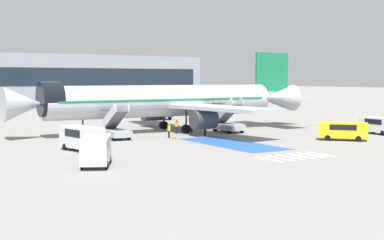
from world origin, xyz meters
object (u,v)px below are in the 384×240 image
at_px(boarding_stairs_forward, 115,130).
at_px(fuel_tanker, 156,108).
at_px(traffic_cone_1, 174,136).
at_px(airliner, 168,101).
at_px(traffic_cone_0, 98,143).
at_px(ground_crew_2, 177,125).
at_px(boarding_stairs_aft, 228,124).
at_px(service_van_1, 96,149).
at_px(traffic_cone_2, 96,141).
at_px(ground_crew_1, 192,126).
at_px(service_van_2, 343,130).
at_px(ground_crew_0, 169,130).
at_px(ground_crew_3, 205,128).
at_px(service_van_0, 378,124).
at_px(service_van_3, 82,136).

bearing_deg(boarding_stairs_forward, fuel_tanker, 55.37).
relative_size(boarding_stairs_forward, traffic_cone_1, 7.81).
bearing_deg(airliner, traffic_cone_1, 157.20).
bearing_deg(traffic_cone_0, ground_crew_2, 25.02).
xyz_separation_m(ground_crew_2, traffic_cone_0, (-12.78, -5.96, -0.74)).
bearing_deg(airliner, boarding_stairs_aft, -125.74).
xyz_separation_m(boarding_stairs_forward, traffic_cone_0, (-3.90, -4.56, -0.73)).
bearing_deg(service_van_1, traffic_cone_2, -84.29).
bearing_deg(ground_crew_1, service_van_2, 84.08).
xyz_separation_m(ground_crew_0, ground_crew_2, (3.24, 3.87, 0.03)).
relative_size(ground_crew_2, ground_crew_3, 1.12).
bearing_deg(boarding_stairs_forward, ground_crew_2, 10.57).
xyz_separation_m(ground_crew_1, traffic_cone_0, (-14.80, -5.58, -0.65)).
height_order(service_van_1, service_van_2, service_van_1).
bearing_deg(airliner, service_van_1, 141.02).
height_order(service_van_0, traffic_cone_0, service_van_0).
xyz_separation_m(ground_crew_1, ground_crew_3, (-0.38, -3.64, -0.03)).
relative_size(fuel_tanker, ground_crew_0, 5.31).
bearing_deg(ground_crew_3, ground_crew_2, 176.46).
bearing_deg(boarding_stairs_aft, fuel_tanker, 85.26).
relative_size(service_van_3, traffic_cone_0, 9.18).
height_order(service_van_2, ground_crew_3, service_van_2).
distance_m(airliner, ground_crew_3, 7.70).
bearing_deg(traffic_cone_0, traffic_cone_1, 3.48).
height_order(ground_crew_0, ground_crew_1, ground_crew_0).
xyz_separation_m(airliner, service_van_1, (-18.16, -21.23, -2.58)).
bearing_deg(ground_crew_0, service_van_3, -55.35).
distance_m(boarding_stairs_forward, traffic_cone_1, 6.81).
xyz_separation_m(airliner, traffic_cone_2, (-12.81, -7.53, -3.72)).
xyz_separation_m(service_van_3, traffic_cone_2, (3.21, 4.53, -1.14)).
bearing_deg(ground_crew_0, traffic_cone_0, -65.97).
bearing_deg(airliner, boarding_stairs_forward, 116.65).
bearing_deg(ground_crew_0, fuel_tanker, 166.91).
xyz_separation_m(service_van_2, service_van_3, (-27.85, 6.95, 0.17)).
height_order(service_van_1, ground_crew_1, service_van_1).
height_order(service_van_0, ground_crew_0, service_van_0).
bearing_deg(service_van_0, service_van_1, 10.25).
relative_size(service_van_1, traffic_cone_1, 7.68).
xyz_separation_m(service_van_3, ground_crew_3, (17.30, 5.11, -0.48)).
bearing_deg(airliner, traffic_cone_0, 125.61).
bearing_deg(traffic_cone_2, fuel_tanker, 52.23).
xyz_separation_m(boarding_stairs_aft, service_van_1, (-24.40, -16.48, 0.32)).
bearing_deg(service_van_3, ground_crew_3, 4.39).
bearing_deg(ground_crew_0, service_van_2, 63.27).
distance_m(boarding_stairs_aft, ground_crew_0, 10.05).
xyz_separation_m(airliner, boarding_stairs_aft, (6.24, -4.75, -2.90)).
bearing_deg(service_van_3, airliner, 24.89).
height_order(service_van_3, traffic_cone_2, service_van_3).
xyz_separation_m(boarding_stairs_forward, service_van_2, (21.08, -14.68, 0.21)).
bearing_deg(boarding_stairs_forward, airliner, 26.65).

